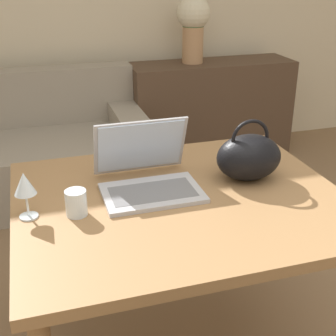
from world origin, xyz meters
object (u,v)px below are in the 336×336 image
Objects in this scene: laptop at (146,170)px; handbag at (249,157)px; drinking_glass at (76,203)px; wine_glass at (25,186)px; couch at (2,158)px; flower_vase at (193,22)px.

handbag is (0.40, -0.05, 0.03)m from laptop.
wine_glass reaches higher than drinking_glass.
wine_glass reaches higher than couch.
couch is 22.06× the size of drinking_glass.
couch is 12.10× the size of wine_glass.
couch is 7.68× the size of handbag.
flower_vase reaches higher than laptop.
drinking_glass is (-0.28, -0.14, -0.02)m from laptop.
couch is at bearing 121.26° from handbag.
laptop and handbag have the same top height.
laptop is at bearing 172.62° from handbag.
couch is at bearing 110.97° from laptop.
wine_glass is (-0.16, 0.03, 0.07)m from drinking_glass.
drinking_glass is 0.18m from wine_glass.
couch is 1.72m from flower_vase.
laptop is at bearing 27.06° from drinking_glass.
couch is at bearing -169.57° from flower_vase.
drinking_glass is 2.37m from flower_vase.
handbag is at bearing -103.45° from flower_vase.
flower_vase reaches higher than couch.
wine_glass is 0.33× the size of flower_vase.
wine_glass is at bearing -175.72° from handbag.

